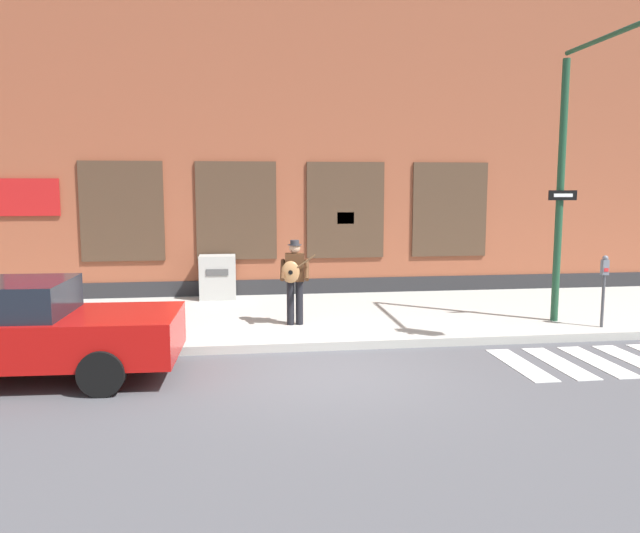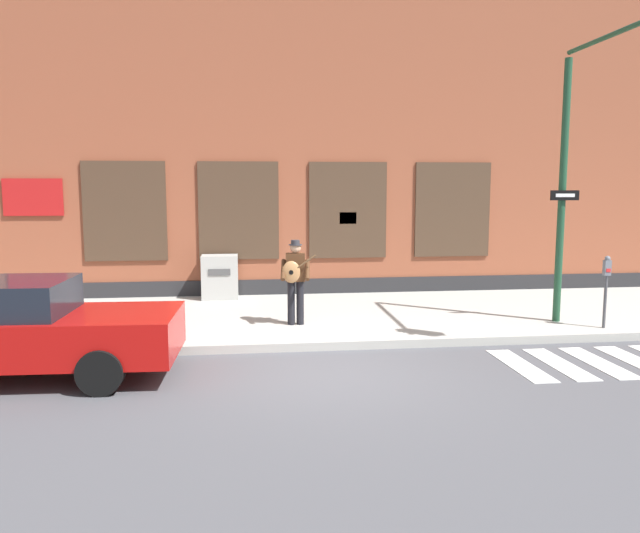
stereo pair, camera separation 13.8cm
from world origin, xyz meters
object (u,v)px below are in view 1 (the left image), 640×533
at_px(busker, 294,277).
at_px(traffic_light, 597,130).
at_px(parking_meter, 604,280).
at_px(utility_box, 218,277).
at_px(red_car, 21,330).

distance_m(busker, traffic_light, 6.27).
relative_size(traffic_light, parking_meter, 3.82).
distance_m(parking_meter, utility_box, 8.73).
xyz_separation_m(red_car, busker, (4.40, 2.54, 0.37)).
bearing_deg(parking_meter, utility_box, 151.23).
xyz_separation_m(busker, traffic_light, (5.40, -1.54, 2.81)).
height_order(red_car, busker, busker).
bearing_deg(red_car, utility_box, 63.95).
height_order(busker, utility_box, busker).
height_order(parking_meter, utility_box, parking_meter).
relative_size(parking_meter, utility_box, 1.32).
bearing_deg(utility_box, busker, -63.06).
relative_size(red_car, busker, 2.72).
xyz_separation_m(traffic_light, utility_box, (-7.01, 4.71, -3.24)).
bearing_deg(traffic_light, busker, 164.10).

